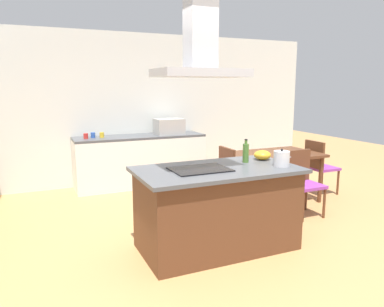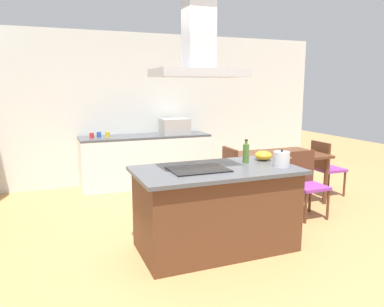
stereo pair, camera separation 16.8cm
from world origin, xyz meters
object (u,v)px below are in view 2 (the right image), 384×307
Objects in this scene: olive_oil_bottle at (246,153)px; dining_table at (277,159)px; tea_kettle at (282,159)px; coffee_mug_blue at (99,135)px; cooktop at (198,169)px; chair_facing_island at (305,180)px; coffee_mug_yellow at (108,134)px; chair_at_right_end at (325,165)px; range_hood at (199,51)px; mixing_bowl at (263,156)px; coffee_mug_red at (92,135)px; chair_at_left_end at (223,175)px; countertop_microwave at (175,126)px.

olive_oil_bottle is 1.57m from dining_table.
tea_kettle reaches higher than coffee_mug_blue.
chair_facing_island is at bearing 15.60° from cooktop.
chair_at_right_end is (3.18, -1.74, -0.44)m from coffee_mug_yellow.
tea_kettle is (0.89, -0.19, 0.08)m from cooktop.
tea_kettle reaches higher than chair_facing_island.
coffee_mug_yellow is (-1.12, 2.77, -0.07)m from olive_oil_bottle.
mixing_bowl is at bearing 11.83° from range_hood.
dining_table is (1.78, 1.16, -0.24)m from cooktop.
dining_table is at bearing 56.71° from tea_kettle.
cooktop reaches higher than dining_table.
chair_facing_island is at bearing 37.80° from tea_kettle.
coffee_mug_red is 0.10× the size of chair_at_left_end.
chair_facing_island is 1.00× the size of chair_at_left_end.
coffee_mug_yellow is 3.16m from range_hood.
coffee_mug_red is at bearing -179.52° from countertop_microwave.
range_hood is (-0.64, -0.14, 1.09)m from olive_oil_bottle.
coffee_mug_yellow is 0.10× the size of chair_at_right_end.
coffee_mug_blue is at bearing 151.79° from chair_at_right_end.
range_hood is at bearing -164.40° from chair_facing_island.
coffee_mug_red is 1.00× the size of coffee_mug_yellow.
chair_facing_island is 2.44m from range_hood.
range_hood is at bearing -167.94° from olive_oil_bottle.
chair_at_right_end is (2.06, 1.03, -0.51)m from olive_oil_bottle.
countertop_microwave is 5.56× the size of coffee_mug_red.
chair_facing_island is at bearing -90.00° from dining_table.
tea_kettle is 1.44m from range_hood.
range_hood reaches higher than chair_at_right_end.
dining_table is 1.56× the size of range_hood.
mixing_bowl is at bearing -87.67° from chair_at_left_end.
olive_oil_bottle is at bearing -62.97° from coffee_mug_red.
olive_oil_bottle is 0.30× the size of range_hood.
dining_table is 0.93m from chair_at_left_end.
chair_at_left_end is (0.23, 1.03, -0.51)m from olive_oil_bottle.
coffee_mug_red is 0.10× the size of range_hood.
coffee_mug_yellow reaches higher than dining_table.
coffee_mug_red reaches higher than chair_at_right_end.
range_hood is at bearing -80.62° from coffee_mug_yellow.
chair_facing_island is 1.13m from chair_at_left_end.
countertop_microwave is 0.36× the size of dining_table.
countertop_microwave reaches higher than coffee_mug_blue.
mixing_bowl is 0.40× the size of countertop_microwave.
coffee_mug_blue is 3.46m from chair_facing_island.
chair_at_left_end is at bearing 53.23° from cooktop.
range_hood reaches higher than chair_facing_island.
olive_oil_bottle is at bearing 12.06° from range_hood.
range_hood reaches higher than olive_oil_bottle.
mixing_bowl is 0.14× the size of dining_table.
cooktop is 6.67× the size of coffee_mug_blue.
countertop_microwave is 0.56× the size of chair_at_left_end.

